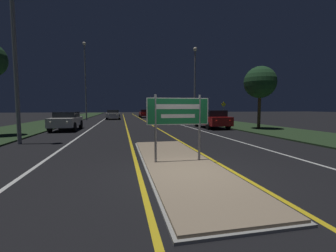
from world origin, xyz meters
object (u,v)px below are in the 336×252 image
object	(u,v)px
car_receding_1	(157,115)
car_approaching_1	(113,114)
highway_sign	(178,115)
streetlight_right_near	(195,77)
car_receding_0	(212,119)
warning_sign	(223,110)
streetlight_left_near	(13,15)
car_receding_2	(145,113)
car_approaching_0	(66,120)
streetlight_left_far	(85,75)

from	to	relation	value
car_receding_1	car_approaching_1	bearing A→B (deg)	130.28
highway_sign	streetlight_right_near	bearing A→B (deg)	70.06
car_receding_0	warning_sign	bearing A→B (deg)	55.96
streetlight_left_near	car_receding_2	size ratio (longest dim) A/B	2.02
highway_sign	warning_sign	xyz separation A→B (m)	(9.55, 16.80, -0.06)
streetlight_right_near	car_receding_0	world-z (taller)	streetlight_right_near
car_receding_2	car_approaching_0	world-z (taller)	car_approaching_0
highway_sign	car_approaching_1	size ratio (longest dim) A/B	0.45
highway_sign	car_receding_1	bearing A→B (deg)	82.71
highway_sign	car_receding_2	bearing A→B (deg)	85.90
streetlight_left_far	car_receding_1	size ratio (longest dim) A/B	2.60
car_approaching_0	warning_sign	size ratio (longest dim) A/B	1.89
streetlight_left_far	car_receding_1	bearing A→B (deg)	-27.96
car_approaching_1	streetlight_left_near	bearing A→B (deg)	-99.05
car_receding_0	highway_sign	bearing A→B (deg)	-117.33
streetlight_right_near	car_approaching_0	bearing A→B (deg)	-152.54
car_receding_2	car_approaching_1	distance (m)	6.95
streetlight_right_near	car_receding_2	distance (m)	15.36
car_receding_0	streetlight_left_far	bearing A→B (deg)	129.78
car_receding_2	streetlight_right_near	bearing A→B (deg)	-72.75
car_approaching_0	car_approaching_1	distance (m)	16.22
highway_sign	car_receding_0	bearing A→B (deg)	62.67
streetlight_left_near	car_receding_1	world-z (taller)	streetlight_left_near
streetlight_left_near	car_approaching_1	distance (m)	23.47
streetlight_left_far	car_receding_0	bearing A→B (deg)	-50.22
streetlight_right_near	car_receding_2	world-z (taller)	streetlight_right_near
car_receding_1	car_receding_2	world-z (taller)	car_receding_1
streetlight_left_near	car_receding_1	xyz separation A→B (m)	(9.20, 15.99, -5.16)
streetlight_left_far	car_receding_1	xyz separation A→B (m)	(9.15, -4.86, -5.39)
car_approaching_0	streetlight_left_far	bearing A→B (deg)	92.33
highway_sign	car_approaching_0	bearing A→B (deg)	116.21
streetlight_left_near	car_receding_0	distance (m)	14.70
streetlight_left_near	car_receding_0	bearing A→B (deg)	26.28
car_receding_1	car_approaching_1	xyz separation A→B (m)	(-5.60, 6.61, -0.07)
car_receding_1	car_receding_2	size ratio (longest dim) A/B	0.91
car_receding_0	car_receding_1	bearing A→B (deg)	107.59
highway_sign	car_approaching_0	distance (m)	13.27
streetlight_left_near	car_receding_2	xyz separation A→B (m)	(8.81, 27.19, -5.21)
car_receding_2	warning_sign	xyz separation A→B (m)	(7.23, -15.62, 0.72)
streetlight_left_far	car_receding_0	size ratio (longest dim) A/B	2.28
car_approaching_1	warning_sign	distance (m)	16.64
car_receding_1	highway_sign	bearing A→B (deg)	-97.29
streetlight_left_far	streetlight_right_near	xyz separation A→B (m)	(13.11, -7.67, -0.93)
streetlight_right_near	car_approaching_1	size ratio (longest dim) A/B	1.89
highway_sign	car_approaching_1	bearing A→B (deg)	95.92
streetlight_left_far	car_approaching_0	distance (m)	15.20
highway_sign	car_approaching_1	distance (m)	27.99
streetlight_left_near	car_receding_1	distance (m)	19.16
car_receding_1	car_receding_0	bearing A→B (deg)	-72.41
streetlight_right_near	car_receding_2	bearing A→B (deg)	107.25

